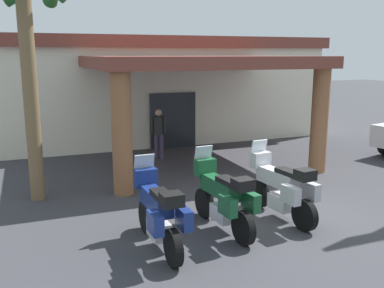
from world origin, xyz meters
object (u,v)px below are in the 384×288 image
motorcycle_blue (159,212)px  motorcycle_silver (282,188)px  motel_building (155,87)px  motorcycle_green (223,198)px  pedestrian (159,130)px  palm_tree_roadside (26,27)px

motorcycle_blue → motorcycle_silver: 2.94m
motel_building → motorcycle_blue: (-3.09, -10.62, -1.47)m
motorcycle_green → motorcycle_silver: bearing=-90.3°
motorcycle_green → pedestrian: 6.40m
motorcycle_silver → motel_building: bearing=-7.3°
motorcycle_green → palm_tree_roadside: (-3.44, 3.46, 3.45)m
palm_tree_roadside → motorcycle_silver: bearing=-34.2°
motel_building → motorcycle_silver: motel_building is taller
motorcycle_green → pedestrian: bearing=-10.6°
motorcycle_blue → motorcycle_green: bearing=-79.3°
motorcycle_silver → pedestrian: 6.31m
motorcycle_silver → pedestrian: (-0.87, 6.24, 0.29)m
motorcycle_blue → motorcycle_green: size_ratio=1.00×
motel_building → palm_tree_roadside: (-5.07, -6.85, 1.98)m
pedestrian → palm_tree_roadside: 5.89m
motorcycle_green → motorcycle_blue: bearing=97.0°
motorcycle_blue → pedestrian: size_ratio=1.29×
motorcycle_blue → motorcycle_silver: same height
motorcycle_green → pedestrian: size_ratio=1.29×
motel_building → motorcycle_blue: motel_building is taller
pedestrian → motel_building: bearing=19.7°
motorcycle_blue → motorcycle_silver: size_ratio=1.00×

